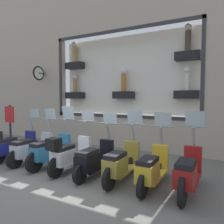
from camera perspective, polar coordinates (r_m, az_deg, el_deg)
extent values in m
plane|color=#66635E|center=(5.78, -13.69, -15.90)|extent=(120.00, 120.00, 0.00)
cube|color=#ADA08E|center=(8.57, 2.64, -5.29)|extent=(0.40, 5.92, 1.18)
cube|color=#2D2D33|center=(8.65, 2.08, 20.60)|extent=(0.04, 5.92, 0.12)
cube|color=#2D2D33|center=(8.31, 2.02, -1.06)|extent=(0.04, 5.92, 0.12)
cube|color=#2D2D33|center=(7.51, 22.65, 10.39)|extent=(0.04, 0.12, 3.32)
cube|color=#2D2D33|center=(9.95, -13.29, 8.87)|extent=(0.04, 0.12, 3.32)
cube|color=white|center=(8.83, 3.68, 9.63)|extent=(0.04, 5.68, 3.08)
cube|color=black|center=(7.99, 19.15, 13.70)|extent=(0.36, 0.83, 0.28)
cylinder|color=#47382D|center=(8.09, 19.23, 17.05)|extent=(0.19, 0.19, 0.68)
sphere|color=beige|center=(8.21, 19.30, 20.21)|extent=(0.25, 0.25, 0.25)
cube|color=black|center=(9.94, -9.70, 11.84)|extent=(0.36, 0.83, 0.28)
cylinder|color=#9E7F4C|center=(10.01, -9.73, 14.51)|extent=(0.18, 0.18, 0.66)
sphere|color=beige|center=(10.11, -9.76, 17.02)|extent=(0.24, 0.24, 0.24)
cube|color=black|center=(7.87, 18.95, 4.32)|extent=(0.36, 0.83, 0.28)
cylinder|color=silver|center=(7.88, 19.02, 7.49)|extent=(0.16, 0.16, 0.59)
sphere|color=white|center=(7.92, 19.08, 10.40)|extent=(0.21, 0.21, 0.21)
cube|color=black|center=(8.58, 3.04, 4.45)|extent=(0.36, 0.83, 0.28)
cylinder|color=#B26B2D|center=(8.60, 3.06, 7.65)|extent=(0.19, 0.19, 0.68)
sphere|color=white|center=(8.65, 3.07, 10.73)|extent=(0.25, 0.25, 0.25)
cube|color=black|center=(9.84, -9.62, 4.30)|extent=(0.36, 0.83, 0.28)
cylinder|color=#9E7F4C|center=(9.85, -9.64, 6.80)|extent=(0.16, 0.16, 0.58)
sphere|color=beige|center=(9.88, -9.67, 9.08)|extent=(0.21, 0.21, 0.21)
cylinder|color=black|center=(10.52, -17.92, 9.54)|extent=(0.35, 0.05, 0.05)
torus|color=black|center=(10.40, -18.63, 9.59)|extent=(0.63, 0.07, 0.63)
cylinder|color=white|center=(10.40, -18.63, 9.59)|extent=(0.52, 0.03, 0.52)
cylinder|color=black|center=(5.47, 20.42, -14.12)|extent=(0.55, 0.09, 0.55)
cylinder|color=black|center=(4.30, 17.97, -19.07)|extent=(0.55, 0.09, 0.55)
cube|color=maroon|center=(4.88, 19.35, -16.45)|extent=(1.02, 0.38, 0.06)
cube|color=maroon|center=(4.46, 18.63, -15.52)|extent=(0.61, 0.35, 0.36)
cube|color=black|center=(4.39, 18.69, -12.69)|extent=(0.58, 0.31, 0.10)
cube|color=maroon|center=(5.30, 20.36, -11.33)|extent=(0.12, 0.37, 0.56)
cylinder|color=gray|center=(5.27, 20.59, -5.94)|extent=(0.20, 0.06, 0.45)
cylinder|color=gray|center=(5.31, 20.74, -3.54)|extent=(0.04, 0.61, 0.04)
cube|color=silver|center=(5.33, 20.85, -1.60)|extent=(0.09, 0.42, 0.35)
cylinder|color=black|center=(5.65, 12.80, -13.85)|extent=(0.46, 0.09, 0.46)
cylinder|color=black|center=(4.46, 7.97, -18.69)|extent=(0.46, 0.09, 0.46)
cube|color=gold|center=(5.05, 10.70, -16.12)|extent=(1.02, 0.38, 0.06)
cube|color=gold|center=(4.65, 9.28, -15.15)|extent=(0.61, 0.35, 0.36)
cube|color=black|center=(4.58, 9.31, -12.43)|extent=(0.58, 0.31, 0.10)
cube|color=gold|center=(5.46, 12.50, -11.23)|extent=(0.12, 0.37, 0.56)
cylinder|color=gray|center=(5.42, 12.78, -5.99)|extent=(0.20, 0.06, 0.45)
cylinder|color=gray|center=(5.46, 13.01, -3.66)|extent=(0.04, 0.61, 0.04)
cube|color=silver|center=(5.47, 13.14, -1.81)|extent=(0.09, 0.42, 0.34)
cylinder|color=black|center=(5.87, 5.62, -12.96)|extent=(0.49, 0.09, 0.49)
cylinder|color=black|center=(4.75, -0.74, -17.01)|extent=(0.49, 0.09, 0.49)
cube|color=olive|center=(5.30, 2.81, -14.92)|extent=(1.02, 0.39, 0.06)
cube|color=olive|center=(4.92, 0.88, -13.85)|extent=(0.61, 0.35, 0.36)
cube|color=black|center=(4.86, 0.88, -11.26)|extent=(0.58, 0.31, 0.10)
cube|color=olive|center=(5.69, 5.22, -10.38)|extent=(0.12, 0.37, 0.56)
cylinder|color=gray|center=(5.66, 5.52, -5.36)|extent=(0.20, 0.06, 0.45)
cylinder|color=gray|center=(5.69, 5.81, -3.13)|extent=(0.04, 0.60, 0.04)
cube|color=silver|center=(5.71, 5.97, -1.27)|extent=(0.09, 0.42, 0.36)
cylinder|color=black|center=(6.20, -0.76, -12.27)|extent=(0.44, 0.09, 0.44)
cylinder|color=black|center=(5.13, -8.37, -15.79)|extent=(0.44, 0.09, 0.44)
cube|color=black|center=(5.65, -4.17, -13.99)|extent=(1.02, 0.39, 0.06)
cube|color=black|center=(5.29, -6.42, -12.87)|extent=(0.61, 0.35, 0.36)
cube|color=black|center=(5.23, -6.43, -10.45)|extent=(0.58, 0.31, 0.10)
cube|color=black|center=(6.02, -1.36, -9.82)|extent=(0.12, 0.37, 0.56)
cylinder|color=gray|center=(5.98, -1.04, -5.08)|extent=(0.20, 0.06, 0.45)
cylinder|color=gray|center=(6.01, -0.72, -2.98)|extent=(0.04, 0.60, 0.04)
cube|color=silver|center=(6.03, -0.53, -1.55)|extent=(0.08, 0.42, 0.29)
cylinder|color=black|center=(6.55, -6.62, -11.15)|extent=(0.50, 0.09, 0.50)
cylinder|color=black|center=(5.58, -14.51, -13.91)|extent=(0.50, 0.09, 0.50)
cube|color=silver|center=(6.06, -10.22, -12.56)|extent=(1.02, 0.39, 0.06)
cube|color=silver|center=(5.72, -12.63, -11.38)|extent=(0.61, 0.35, 0.36)
cube|color=black|center=(5.67, -12.66, -9.13)|extent=(0.58, 0.31, 0.10)
cube|color=silver|center=(6.40, -7.19, -8.78)|extent=(0.12, 0.37, 0.56)
cylinder|color=gray|center=(6.37, -6.86, -4.33)|extent=(0.20, 0.06, 0.45)
cylinder|color=gray|center=(6.40, -6.51, -2.35)|extent=(0.04, 0.61, 0.04)
cube|color=silver|center=(6.42, -6.32, -0.95)|extent=(0.08, 0.42, 0.30)
cube|color=black|center=(5.40, -14.97, -8.08)|extent=(0.28, 0.28, 0.28)
cylinder|color=black|center=(6.97, -11.77, -10.10)|extent=(0.55, 0.09, 0.55)
cylinder|color=black|center=(6.10, -19.61, -12.27)|extent=(0.55, 0.09, 0.55)
cube|color=teal|center=(6.52, -15.41, -11.25)|extent=(1.02, 0.39, 0.06)
cube|color=teal|center=(6.22, -17.86, -10.05)|extent=(0.61, 0.35, 0.36)
cube|color=black|center=(6.17, -17.91, -7.97)|extent=(0.58, 0.31, 0.10)
cube|color=teal|center=(6.84, -12.28, -7.83)|extent=(0.12, 0.37, 0.56)
cylinder|color=gray|center=(6.81, -11.95, -3.67)|extent=(0.20, 0.06, 0.45)
cylinder|color=gray|center=(6.84, -11.60, -1.83)|extent=(0.04, 0.60, 0.04)
cube|color=silver|center=(6.86, -11.41, -0.14)|extent=(0.10, 0.42, 0.39)
cylinder|color=black|center=(7.48, -16.07, -9.41)|extent=(0.50, 0.09, 0.50)
cylinder|color=black|center=(6.64, -24.08, -11.26)|extent=(0.50, 0.09, 0.50)
cube|color=#B7BCC6|center=(7.04, -19.82, -10.40)|extent=(1.02, 0.38, 0.06)
cube|color=#B7BCC6|center=(6.76, -22.26, -9.22)|extent=(0.61, 0.35, 0.36)
cube|color=black|center=(6.71, -22.30, -7.31)|extent=(0.58, 0.31, 0.10)
cube|color=#B7BCC6|center=(7.34, -16.69, -7.29)|extent=(0.12, 0.37, 0.56)
cylinder|color=gray|center=(7.31, -16.38, -3.41)|extent=(0.20, 0.06, 0.45)
cylinder|color=gray|center=(7.34, -16.03, -1.70)|extent=(0.04, 0.60, 0.04)
cube|color=silver|center=(7.36, -15.83, -0.41)|extent=(0.08, 0.42, 0.32)
cylinder|color=black|center=(8.00, -19.88, -8.65)|extent=(0.49, 0.09, 0.49)
cube|color=navy|center=(7.60, -23.60, -9.50)|extent=(1.02, 0.38, 0.06)
cube|color=navy|center=(7.34, -25.96, -8.35)|extent=(0.61, 0.35, 0.36)
cube|color=black|center=(7.29, -26.01, -6.58)|extent=(0.58, 0.31, 0.10)
cube|color=navy|center=(7.88, -20.52, -6.66)|extent=(0.12, 0.37, 0.56)
cylinder|color=gray|center=(7.85, -20.22, -3.04)|extent=(0.20, 0.06, 0.45)
cylinder|color=gray|center=(7.87, -19.87, -1.45)|extent=(0.04, 0.61, 0.04)
cube|color=silver|center=(7.89, -19.68, -0.32)|extent=(0.08, 0.42, 0.30)
cylinder|color=#232326|center=(8.52, -24.85, -9.64)|extent=(0.36, 0.36, 0.02)
cylinder|color=#232326|center=(8.38, -25.01, -4.09)|extent=(0.07, 0.07, 1.69)
cube|color=red|center=(8.31, -25.22, -0.56)|extent=(0.03, 0.45, 0.55)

